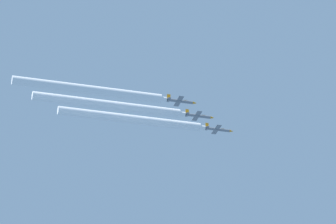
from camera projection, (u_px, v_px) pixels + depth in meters
jet_lead at (218, 129)px, 436.55m from camera, size 7.64×11.12×2.67m
jet_second_echelon at (199, 116)px, 423.25m from camera, size 7.64×11.12×2.67m
jet_third_echelon at (181, 101)px, 409.95m from camera, size 7.64×11.12×2.67m
smoke_trail_lead at (133, 119)px, 429.07m from camera, size 3.13×54.88×3.13m
smoke_trail_second_echelon at (110, 105)px, 415.76m from camera, size 3.13×54.99×3.13m
smoke_trail_third_echelon at (90, 90)px, 402.61m from camera, size 3.13×53.65×3.13m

